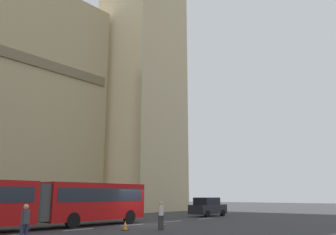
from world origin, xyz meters
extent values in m
plane|color=#333335|center=(0.00, 0.00, 0.00)|extent=(160.00, 160.00, 0.00)
cube|color=silver|center=(-5.20, 0.00, 0.01)|extent=(2.20, 0.16, 0.01)
cube|color=silver|center=(-0.60, 0.00, 0.01)|extent=(2.20, 0.16, 0.01)
cube|color=silver|center=(4.00, 0.00, 0.01)|extent=(2.20, 0.16, 0.01)
cube|color=silver|center=(8.60, 0.00, 0.01)|extent=(2.20, 0.16, 0.01)
cube|color=#C6B284|center=(16.15, 16.00, 29.85)|extent=(9.64, 9.64, 59.71)
cube|color=#B20F0F|center=(-2.65, 2.00, 1.65)|extent=(7.98, 2.50, 2.50)
cube|color=#1E232D|center=(-2.65, 2.00, 2.10)|extent=(7.34, 2.54, 0.90)
cylinder|color=#3F3F3F|center=(-7.09, 2.00, 1.65)|extent=(2.37, 2.38, 2.25)
cylinder|color=black|center=(-0.09, 0.88, 0.50)|extent=(1.00, 0.30, 1.00)
cylinder|color=black|center=(-5.04, 0.88, 0.50)|extent=(1.00, 0.30, 1.00)
cube|color=black|center=(11.64, 1.75, 0.70)|extent=(4.40, 1.80, 0.90)
cube|color=black|center=(11.44, 1.75, 1.50)|extent=(2.46, 1.66, 0.70)
cylinder|color=black|center=(13.05, 0.94, 0.32)|extent=(0.64, 0.30, 0.64)
cylinder|color=black|center=(10.23, 0.94, 0.32)|extent=(0.64, 0.30, 0.64)
cube|color=black|center=(-3.58, -2.47, 0.01)|extent=(0.36, 0.36, 0.03)
cone|color=orange|center=(-3.58, -2.47, 0.31)|extent=(0.28, 0.28, 0.55)
cylinder|color=white|center=(-3.58, -2.47, 0.33)|extent=(0.17, 0.17, 0.08)
cube|color=black|center=(0.22, -2.16, 0.01)|extent=(0.36, 0.36, 0.03)
cone|color=orange|center=(0.22, -2.16, 0.31)|extent=(0.28, 0.28, 0.55)
cylinder|color=white|center=(0.22, -2.16, 0.33)|extent=(0.17, 0.17, 0.08)
cylinder|color=#262D4C|center=(-10.90, -3.91, 0.43)|extent=(0.16, 0.16, 0.86)
cylinder|color=#262D4C|center=(-10.70, -3.95, 0.43)|extent=(0.16, 0.16, 0.86)
cube|color=#3F3F47|center=(-10.80, -3.93, 1.16)|extent=(0.30, 0.43, 0.60)
sphere|color=tan|center=(-10.80, -3.93, 1.58)|extent=(0.22, 0.22, 0.22)
cylinder|color=#333333|center=(-2.20, -4.01, 0.43)|extent=(0.16, 0.16, 0.86)
cylinder|color=#333333|center=(-2.05, -4.14, 0.43)|extent=(0.16, 0.16, 0.86)
cube|color=silver|center=(-2.13, -4.07, 1.16)|extent=(0.44, 0.46, 0.60)
sphere|color=tan|center=(-2.13, -4.07, 1.58)|extent=(0.22, 0.22, 0.22)
camera|label=1|loc=(-18.71, -18.74, 2.06)|focal=37.33mm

